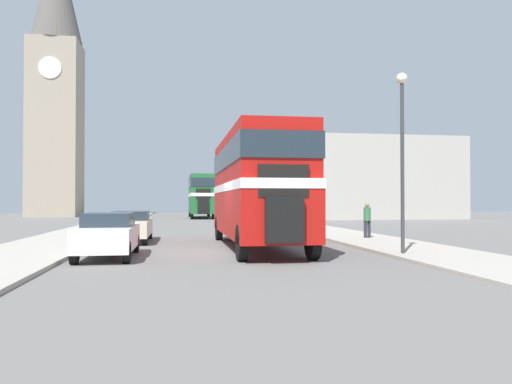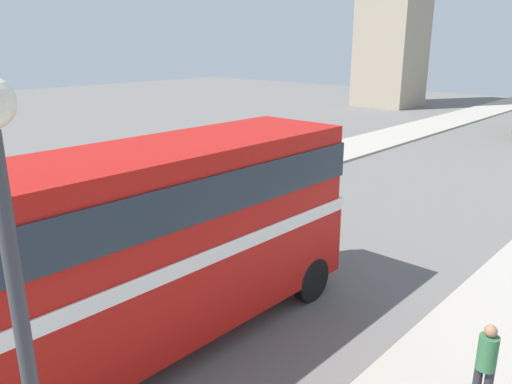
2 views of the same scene
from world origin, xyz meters
name	(u,v)px [view 1 (image 1 of 2)]	position (x,y,z in m)	size (l,w,h in m)	color
ground_plane	(226,253)	(0.00, 0.00, 0.00)	(120.00, 120.00, 0.00)	slate
sidewalk_right	(407,248)	(6.75, 0.00, 0.06)	(3.50, 120.00, 0.12)	#A8A093
sidewalk_left	(21,254)	(-6.75, 0.00, 0.06)	(3.50, 120.00, 0.12)	#A8A093
double_decker_bus	(256,182)	(1.34, 1.63, 2.55)	(2.50, 10.41, 4.27)	#B2140F
bus_distant	(201,193)	(0.80, 35.91, 2.66)	(2.40, 9.97, 4.48)	#1E602D
car_parked_near	(108,234)	(-3.84, -0.92, 0.75)	(1.66, 4.07, 1.43)	white
car_parked_mid	(131,226)	(-3.71, 5.27, 0.72)	(1.68, 4.56, 1.36)	beige
pedestrian_walking	(367,218)	(6.98, 4.50, 1.03)	(0.32, 0.32, 1.61)	#282833
street_lamp	(402,135)	(5.54, -2.19, 3.96)	(0.36, 0.36, 5.86)	#38383D
church_tower	(56,72)	(-15.57, 42.81, 16.71)	(5.74, 5.74, 32.65)	tan
shop_building_block	(371,179)	(18.15, 31.79, 4.11)	(17.47, 8.11, 8.23)	#B2ADA3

